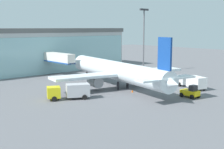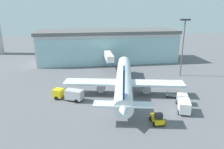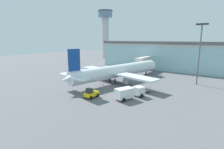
{
  "view_description": "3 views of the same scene",
  "coord_description": "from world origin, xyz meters",
  "px_view_note": "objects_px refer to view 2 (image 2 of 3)",
  "views": [
    {
      "loc": [
        -43.58,
        -41.37,
        12.47
      ],
      "look_at": [
        0.06,
        7.74,
        2.5
      ],
      "focal_mm": 50.0,
      "sensor_mm": 36.0,
      "label": 1
    },
    {
      "loc": [
        -10.29,
        -44.82,
        21.32
      ],
      "look_at": [
        -2.87,
        7.75,
        4.41
      ],
      "focal_mm": 35.0,
      "sensor_mm": 36.0,
      "label": 2
    },
    {
      "loc": [
        29.79,
        -37.77,
        13.3
      ],
      "look_at": [
        -1.45,
        4.67,
        2.45
      ],
      "focal_mm": 28.0,
      "sensor_mm": 36.0,
      "label": 3
    }
  ],
  "objects_px": {
    "catering_truck": "(69,94)",
    "safety_cone_wingtip": "(72,96)",
    "safety_cone_nose": "(123,101)",
    "fuel_truck": "(184,103)",
    "baggage_cart": "(172,95)",
    "jet_bridge": "(108,56)",
    "apron_light_mast": "(183,43)",
    "pushback_tug": "(157,119)",
    "airplane": "(124,80)"
  },
  "relations": [
    {
      "from": "jet_bridge",
      "to": "catering_truck",
      "type": "distance_m",
      "value": 27.38
    },
    {
      "from": "fuel_truck",
      "to": "pushback_tug",
      "type": "distance_m",
      "value": 8.7
    },
    {
      "from": "safety_cone_nose",
      "to": "pushback_tug",
      "type": "bearing_deg",
      "value": -65.37
    },
    {
      "from": "pushback_tug",
      "to": "apron_light_mast",
      "type": "bearing_deg",
      "value": -30.7
    },
    {
      "from": "jet_bridge",
      "to": "apron_light_mast",
      "type": "bearing_deg",
      "value": -115.07
    },
    {
      "from": "catering_truck",
      "to": "fuel_truck",
      "type": "height_order",
      "value": "same"
    },
    {
      "from": "jet_bridge",
      "to": "baggage_cart",
      "type": "height_order",
      "value": "jet_bridge"
    },
    {
      "from": "jet_bridge",
      "to": "pushback_tug",
      "type": "xyz_separation_m",
      "value": [
        4.65,
        -37.45,
        -3.67
      ]
    },
    {
      "from": "jet_bridge",
      "to": "airplane",
      "type": "distance_m",
      "value": 21.92
    },
    {
      "from": "safety_cone_nose",
      "to": "safety_cone_wingtip",
      "type": "distance_m",
      "value": 12.78
    },
    {
      "from": "safety_cone_nose",
      "to": "fuel_truck",
      "type": "bearing_deg",
      "value": -24.42
    },
    {
      "from": "jet_bridge",
      "to": "safety_cone_wingtip",
      "type": "height_order",
      "value": "jet_bridge"
    },
    {
      "from": "airplane",
      "to": "safety_cone_wingtip",
      "type": "bearing_deg",
      "value": 104.27
    },
    {
      "from": "airplane",
      "to": "baggage_cart",
      "type": "distance_m",
      "value": 12.29
    },
    {
      "from": "apron_light_mast",
      "to": "safety_cone_wingtip",
      "type": "bearing_deg",
      "value": -159.84
    },
    {
      "from": "baggage_cart",
      "to": "airplane",
      "type": "bearing_deg",
      "value": 3.52
    },
    {
      "from": "apron_light_mast",
      "to": "airplane",
      "type": "distance_m",
      "value": 24.52
    },
    {
      "from": "apron_light_mast",
      "to": "baggage_cart",
      "type": "bearing_deg",
      "value": -120.41
    },
    {
      "from": "jet_bridge",
      "to": "safety_cone_nose",
      "type": "bearing_deg",
      "value": -179.6
    },
    {
      "from": "airplane",
      "to": "baggage_cart",
      "type": "relative_size",
      "value": 11.68
    },
    {
      "from": "pushback_tug",
      "to": "safety_cone_nose",
      "type": "relative_size",
      "value": 5.89
    },
    {
      "from": "apron_light_mast",
      "to": "safety_cone_nose",
      "type": "bearing_deg",
      "value": -141.62
    },
    {
      "from": "apron_light_mast",
      "to": "airplane",
      "type": "xyz_separation_m",
      "value": [
        -20.44,
        -11.58,
        -7.0
      ]
    },
    {
      "from": "jet_bridge",
      "to": "airplane",
      "type": "bearing_deg",
      "value": -176.55
    },
    {
      "from": "catering_truck",
      "to": "pushback_tug",
      "type": "bearing_deg",
      "value": 168.86
    },
    {
      "from": "catering_truck",
      "to": "fuel_truck",
      "type": "bearing_deg",
      "value": -172.63
    },
    {
      "from": "catering_truck",
      "to": "safety_cone_wingtip",
      "type": "relative_size",
      "value": 13.65
    },
    {
      "from": "apron_light_mast",
      "to": "catering_truck",
      "type": "distance_m",
      "value": 37.77
    },
    {
      "from": "jet_bridge",
      "to": "baggage_cart",
      "type": "bearing_deg",
      "value": -154.34
    },
    {
      "from": "baggage_cart",
      "to": "pushback_tug",
      "type": "distance_m",
      "value": 13.73
    },
    {
      "from": "fuel_truck",
      "to": "safety_cone_nose",
      "type": "xyz_separation_m",
      "value": [
        -11.96,
        5.43,
        -1.19
      ]
    },
    {
      "from": "airplane",
      "to": "apron_light_mast",
      "type": "bearing_deg",
      "value": -49.23
    },
    {
      "from": "catering_truck",
      "to": "safety_cone_wingtip",
      "type": "distance_m",
      "value": 2.15
    },
    {
      "from": "fuel_truck",
      "to": "pushback_tug",
      "type": "relative_size",
      "value": 2.35
    },
    {
      "from": "apron_light_mast",
      "to": "pushback_tug",
      "type": "relative_size",
      "value": 5.4
    },
    {
      "from": "safety_cone_wingtip",
      "to": "catering_truck",
      "type": "bearing_deg",
      "value": -105.63
    },
    {
      "from": "apron_light_mast",
      "to": "fuel_truck",
      "type": "bearing_deg",
      "value": -113.15
    },
    {
      "from": "pushback_tug",
      "to": "safety_cone_nose",
      "type": "distance_m",
      "value": 11.1
    },
    {
      "from": "apron_light_mast",
      "to": "pushback_tug",
      "type": "height_order",
      "value": "apron_light_mast"
    },
    {
      "from": "pushback_tug",
      "to": "safety_cone_nose",
      "type": "bearing_deg",
      "value": 25.94
    },
    {
      "from": "safety_cone_nose",
      "to": "baggage_cart",
      "type": "bearing_deg",
      "value": 5.99
    },
    {
      "from": "fuel_truck",
      "to": "safety_cone_wingtip",
      "type": "distance_m",
      "value": 25.94
    },
    {
      "from": "jet_bridge",
      "to": "baggage_cart",
      "type": "relative_size",
      "value": 4.23
    },
    {
      "from": "jet_bridge",
      "to": "catering_truck",
      "type": "xyz_separation_m",
      "value": [
        -12.27,
        -24.26,
        -3.17
      ]
    },
    {
      "from": "catering_truck",
      "to": "safety_cone_wingtip",
      "type": "height_order",
      "value": "catering_truck"
    },
    {
      "from": "apron_light_mast",
      "to": "fuel_truck",
      "type": "xyz_separation_m",
      "value": [
        -9.64,
        -22.54,
        -9.0
      ]
    },
    {
      "from": "apron_light_mast",
      "to": "safety_cone_nose",
      "type": "relative_size",
      "value": 31.8
    },
    {
      "from": "baggage_cart",
      "to": "safety_cone_nose",
      "type": "height_order",
      "value": "baggage_cart"
    },
    {
      "from": "fuel_truck",
      "to": "safety_cone_nose",
      "type": "bearing_deg",
      "value": 85.1
    },
    {
      "from": "fuel_truck",
      "to": "apron_light_mast",
      "type": "bearing_deg",
      "value": -3.64
    }
  ]
}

